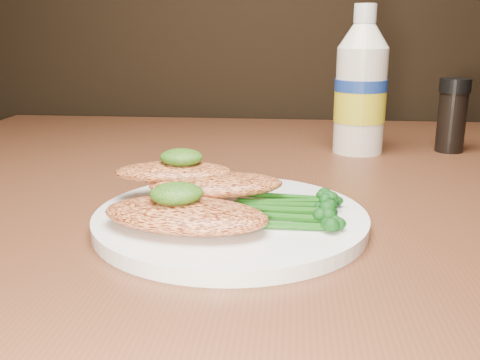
# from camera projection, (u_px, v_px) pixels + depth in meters

# --- Properties ---
(plate) EXTENTS (0.24, 0.24, 0.01)m
(plate) POSITION_uv_depth(u_px,v_px,m) (231.00, 219.00, 0.48)
(plate) COLOR white
(plate) RESTS_ON dining_table
(chicken_front) EXTENTS (0.15, 0.09, 0.02)m
(chicken_front) POSITION_uv_depth(u_px,v_px,m) (185.00, 215.00, 0.44)
(chicken_front) COLOR #EE884C
(chicken_front) RESTS_ON plate
(chicken_mid) EXTENTS (0.13, 0.08, 0.02)m
(chicken_mid) POSITION_uv_depth(u_px,v_px,m) (216.00, 185.00, 0.50)
(chicken_mid) COLOR #EE884C
(chicken_mid) RESTS_ON plate
(chicken_back) EXTENTS (0.12, 0.07, 0.02)m
(chicken_back) POSITION_uv_depth(u_px,v_px,m) (173.00, 172.00, 0.51)
(chicken_back) COLOR #EE884C
(chicken_back) RESTS_ON plate
(pesto_front) EXTENTS (0.05, 0.05, 0.02)m
(pesto_front) POSITION_uv_depth(u_px,v_px,m) (176.00, 193.00, 0.44)
(pesto_front) COLOR #0C3508
(pesto_front) RESTS_ON chicken_front
(pesto_back) EXTENTS (0.05, 0.05, 0.02)m
(pesto_back) POSITION_uv_depth(u_px,v_px,m) (181.00, 157.00, 0.51)
(pesto_back) COLOR #0C3508
(pesto_back) RESTS_ON chicken_back
(broccolini_bundle) EXTENTS (0.13, 0.11, 0.02)m
(broccolini_bundle) POSITION_uv_depth(u_px,v_px,m) (283.00, 205.00, 0.47)
(broccolini_bundle) COLOR #1A5713
(broccolini_bundle) RESTS_ON plate
(mayo_bottle) EXTENTS (0.09, 0.09, 0.20)m
(mayo_bottle) POSITION_uv_depth(u_px,v_px,m) (361.00, 80.00, 0.74)
(mayo_bottle) COLOR white
(mayo_bottle) RESTS_ON dining_table
(pepper_grinder) EXTENTS (0.05, 0.05, 0.10)m
(pepper_grinder) POSITION_uv_depth(u_px,v_px,m) (452.00, 116.00, 0.75)
(pepper_grinder) COLOR black
(pepper_grinder) RESTS_ON dining_table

